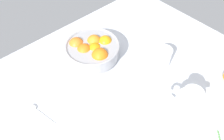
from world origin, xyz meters
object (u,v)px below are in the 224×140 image
(fruit_bowl, at_px, (93,50))
(spoon, at_px, (39,111))
(juice_pitcher, at_px, (187,106))
(juice_glass, at_px, (162,58))

(fruit_bowl, xyz_separation_m, spoon, (-0.36, -0.09, -0.05))
(juice_pitcher, relative_size, juice_glass, 1.67)
(juice_pitcher, bearing_deg, juice_glass, 59.13)
(juice_glass, distance_m, spoon, 0.60)
(fruit_bowl, relative_size, juice_pitcher, 1.63)
(juice_pitcher, distance_m, juice_glass, 0.28)
(juice_pitcher, height_order, juice_glass, juice_pitcher)
(fruit_bowl, distance_m, juice_pitcher, 0.51)
(spoon, bearing_deg, fruit_bowl, 14.39)
(juice_pitcher, bearing_deg, fruit_bowl, 98.14)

